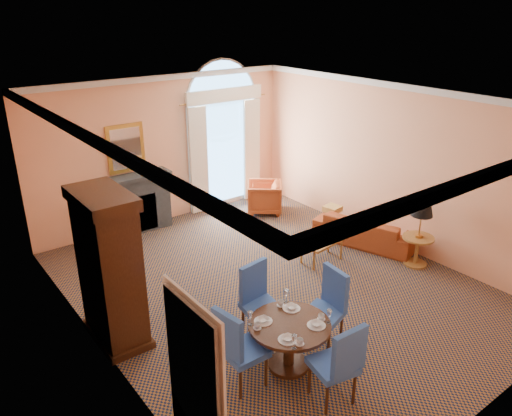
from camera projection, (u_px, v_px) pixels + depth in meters
ground at (273, 286)px, 8.67m from camera, size 7.50×7.50×0.00m
room_envelope at (249, 137)px, 8.19m from camera, size 6.04×7.52×3.45m
armoire at (110, 271)px, 6.94m from camera, size 0.65×1.16×2.27m
dining_table at (289, 334)px, 6.55m from camera, size 1.09×1.09×0.89m
dining_chair_north at (257, 296)px, 7.18m from camera, size 0.57×0.58×1.12m
dining_chair_south at (340, 361)px, 5.88m from camera, size 0.59×0.59×1.12m
dining_chair_east at (329, 302)px, 7.03m from camera, size 0.63×0.63×1.12m
dining_chair_west at (236, 345)px, 6.16m from camera, size 0.56×0.54×1.12m
sofa at (365, 230)px, 10.12m from camera, size 1.40×2.18×0.59m
armchair at (264, 197)px, 11.64m from camera, size 1.10×1.10×0.72m
coffee_table at (322, 242)px, 9.35m from camera, size 0.90×0.59×0.79m
side_table at (420, 225)px, 9.07m from camera, size 0.58×0.58×1.25m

